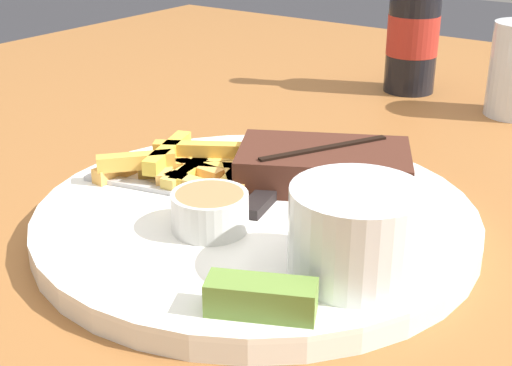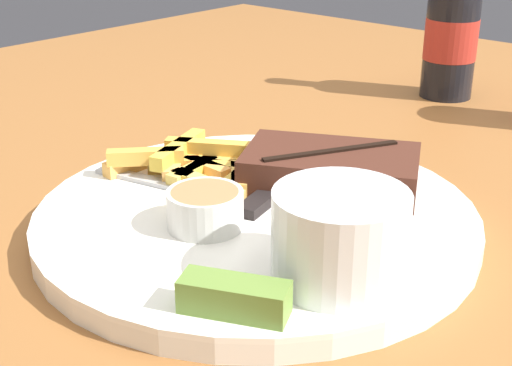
% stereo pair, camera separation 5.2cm
% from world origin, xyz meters
% --- Properties ---
extents(dining_table, '(1.41, 1.51, 0.76)m').
position_xyz_m(dining_table, '(0.00, 0.00, 0.70)').
color(dining_table, '#935B2D').
rests_on(dining_table, ground_plane).
extents(dinner_plate, '(0.33, 0.33, 0.02)m').
position_xyz_m(dinner_plate, '(0.00, 0.00, 0.76)').
color(dinner_plate, white).
rests_on(dinner_plate, dining_table).
extents(steak_portion, '(0.16, 0.13, 0.03)m').
position_xyz_m(steak_portion, '(0.02, 0.07, 0.79)').
color(steak_portion, '#472319').
rests_on(steak_portion, dinner_plate).
extents(fries_pile, '(0.13, 0.10, 0.02)m').
position_xyz_m(fries_pile, '(-0.07, 0.02, 0.78)').
color(fries_pile, '#EEAA4F').
rests_on(fries_pile, dinner_plate).
extents(coleslaw_cup, '(0.08, 0.08, 0.06)m').
position_xyz_m(coleslaw_cup, '(0.10, -0.04, 0.81)').
color(coleslaw_cup, white).
rests_on(coleslaw_cup, dinner_plate).
extents(dipping_sauce_cup, '(0.05, 0.05, 0.03)m').
position_xyz_m(dipping_sauce_cup, '(-0.01, -0.05, 0.79)').
color(dipping_sauce_cup, silver).
rests_on(dipping_sauce_cup, dinner_plate).
extents(pickle_spear, '(0.07, 0.05, 0.02)m').
position_xyz_m(pickle_spear, '(0.08, -0.11, 0.78)').
color(pickle_spear, olive).
rests_on(pickle_spear, dinner_plate).
extents(fork_utensil, '(0.13, 0.04, 0.00)m').
position_xyz_m(fork_utensil, '(-0.08, -0.02, 0.78)').
color(fork_utensil, '#B7B7BC').
rests_on(fork_utensil, dinner_plate).
extents(knife_utensil, '(0.05, 0.16, 0.01)m').
position_xyz_m(knife_utensil, '(-0.01, 0.04, 0.78)').
color(knife_utensil, '#B7B7BC').
rests_on(knife_utensil, dinner_plate).
extents(beer_bottle, '(0.06, 0.06, 0.20)m').
position_xyz_m(beer_bottle, '(-0.06, 0.42, 0.83)').
color(beer_bottle, black).
rests_on(beer_bottle, dining_table).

